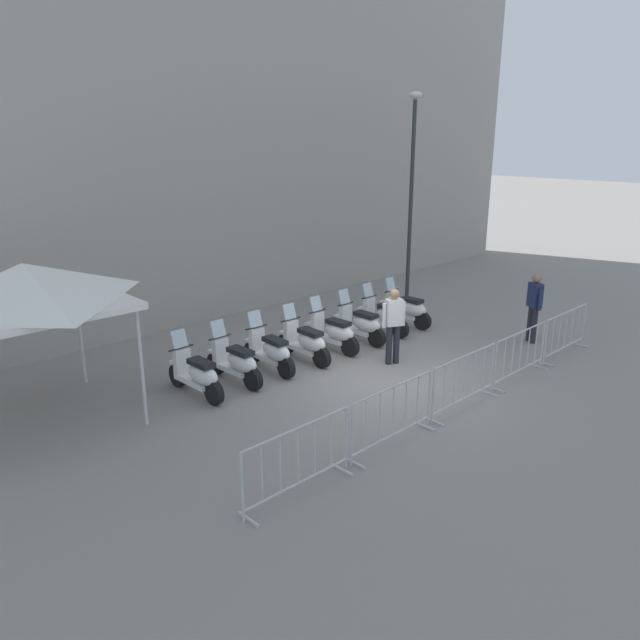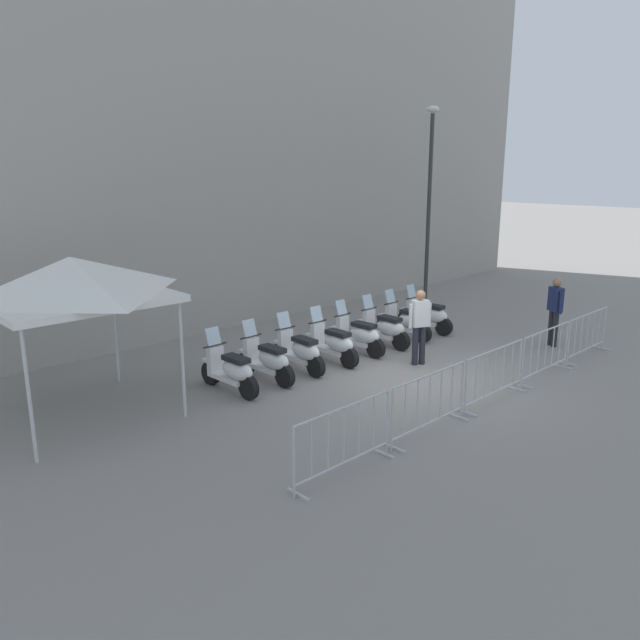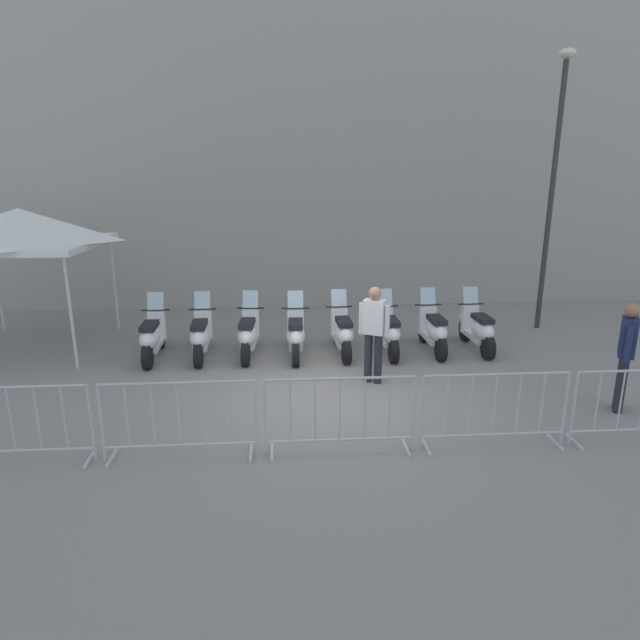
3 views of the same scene
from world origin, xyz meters
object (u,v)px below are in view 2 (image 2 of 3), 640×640
officer_mid_plaza (420,323)px  canopy_tent (71,279)px  barrier_segment_3 (546,354)px  motorcycle_3 (333,344)px  street_lamp (429,192)px  motorcycle_6 (406,322)px  motorcycle_4 (358,335)px  motorcycle_7 (427,316)px  barrier_segment_4 (587,335)px  motorcycle_5 (384,329)px  barrier_segment_2 (494,376)px  officer_near_row_end (555,308)px  motorcycle_0 (231,371)px  motorcycle_1 (267,361)px  barrier_segment_0 (344,441)px  barrier_segment_1 (429,404)px  motorcycle_2 (300,351)px

officer_mid_plaza → canopy_tent: (-6.81, 2.33, 1.54)m
officer_mid_plaza → barrier_segment_3: bearing=-62.2°
motorcycle_3 → street_lamp: bearing=17.1°
motorcycle_6 → motorcycle_4: bearing=-178.3°
motorcycle_3 → motorcycle_7: size_ratio=1.00×
motorcycle_7 → barrier_segment_4: size_ratio=0.86×
motorcycle_5 → barrier_segment_2: (-1.36, -3.94, 0.07)m
officer_near_row_end → canopy_tent: size_ratio=0.59×
motorcycle_0 → motorcycle_4: 3.78m
motorcycle_6 → motorcycle_1: bearing=-178.8°
barrier_segment_2 → barrier_segment_4: 4.16m
motorcycle_4 → barrier_segment_2: size_ratio=0.86×
barrier_segment_4 → officer_near_row_end: officer_near_row_end is taller
motorcycle_5 → street_lamp: bearing=23.5°
barrier_segment_0 → barrier_segment_4: (8.32, 0.12, 0.00)m
barrier_segment_0 → motorcycle_1: bearing=66.2°
motorcycle_1 → motorcycle_3: 1.88m
motorcycle_4 → motorcycle_7: same height
barrier_segment_2 → motorcycle_5: bearing=71.0°
motorcycle_7 → street_lamp: size_ratio=0.28×
motorcycle_3 → barrier_segment_0: size_ratio=0.86×
motorcycle_6 → barrier_segment_3: bearing=-93.2°
motorcycle_3 → barrier_segment_1: bearing=-111.8°
barrier_segment_4 → officer_mid_plaza: 4.13m
motorcycle_1 → motorcycle_2: size_ratio=1.00×
barrier_segment_2 → motorcycle_2: bearing=110.6°
motorcycle_4 → barrier_segment_0: size_ratio=0.86×
motorcycle_2 → motorcycle_5: same height
barrier_segment_2 → barrier_segment_4: same height
motorcycle_2 → officer_near_row_end: 6.63m
motorcycle_7 → street_lamp: (2.01, 1.60, 3.21)m
barrier_segment_2 → officer_mid_plaza: (0.81, 2.43, 0.46)m
motorcycle_2 → motorcycle_6: same height
motorcycle_1 → street_lamp: bearing=12.7°
motorcycle_2 → canopy_tent: size_ratio=0.59×
barrier_segment_0 → barrier_segment_4: 8.32m
street_lamp → motorcycle_1: bearing=-167.3°
barrier_segment_2 → street_lamp: 8.32m
motorcycle_0 → barrier_segment_1: size_ratio=0.86×
officer_mid_plaza → street_lamp: bearing=35.8°
barrier_segment_3 → barrier_segment_1: bearing=-179.2°
motorcycle_5 → barrier_segment_0: 6.82m
motorcycle_0 → motorcycle_1: 0.94m
motorcycle_5 → barrier_segment_4: size_ratio=0.86×
motorcycle_0 → motorcycle_6: size_ratio=1.00×
motorcycle_4 → canopy_tent: bearing=172.8°
motorcycle_0 → motorcycle_1: bearing=1.9°
motorcycle_2 → motorcycle_4: same height
motorcycle_3 → canopy_tent: 5.92m
motorcycle_1 → barrier_segment_2: size_ratio=0.86×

